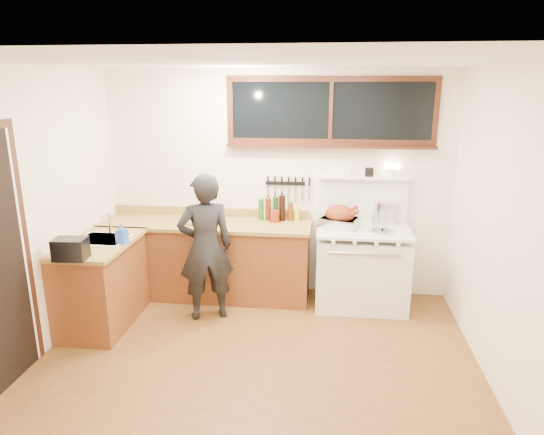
# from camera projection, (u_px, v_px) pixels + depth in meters

# --- Properties ---
(ground_plane) EXTENTS (4.00, 3.50, 0.02)m
(ground_plane) POSITION_uv_depth(u_px,v_px,m) (255.00, 367.00, 4.34)
(ground_plane) COLOR brown
(room_shell) EXTENTS (4.10, 3.60, 2.65)m
(room_shell) POSITION_uv_depth(u_px,v_px,m) (253.00, 186.00, 3.89)
(room_shell) COLOR white
(room_shell) RESTS_ON ground
(counter_back) EXTENTS (2.44, 0.64, 1.00)m
(counter_back) POSITION_uv_depth(u_px,v_px,m) (206.00, 258.00, 5.70)
(counter_back) COLOR brown
(counter_back) RESTS_ON ground
(counter_left) EXTENTS (0.64, 1.09, 0.90)m
(counter_left) POSITION_uv_depth(u_px,v_px,m) (102.00, 283.00, 5.01)
(counter_left) COLOR brown
(counter_left) RESTS_ON ground
(sink_unit) EXTENTS (0.50, 0.45, 0.37)m
(sink_unit) POSITION_uv_depth(u_px,v_px,m) (103.00, 244.00, 4.97)
(sink_unit) COLOR white
(sink_unit) RESTS_ON counter_left
(vintage_stove) EXTENTS (1.02, 0.74, 1.58)m
(vintage_stove) POSITION_uv_depth(u_px,v_px,m) (362.00, 265.00, 5.45)
(vintage_stove) COLOR white
(vintage_stove) RESTS_ON ground
(back_window) EXTENTS (2.32, 0.13, 0.77)m
(back_window) POSITION_uv_depth(u_px,v_px,m) (331.00, 119.00, 5.36)
(back_window) COLOR black
(back_window) RESTS_ON room_shell
(knife_strip) EXTENTS (0.52, 0.03, 0.28)m
(knife_strip) POSITION_uv_depth(u_px,v_px,m) (287.00, 184.00, 5.63)
(knife_strip) COLOR black
(knife_strip) RESTS_ON room_shell
(man) EXTENTS (0.68, 0.57, 1.58)m
(man) POSITION_uv_depth(u_px,v_px,m) (206.00, 247.00, 5.06)
(man) COLOR black
(man) RESTS_ON ground
(soap_bottle) EXTENTS (0.11, 0.11, 0.21)m
(soap_bottle) POSITION_uv_depth(u_px,v_px,m) (122.00, 233.00, 4.82)
(soap_bottle) COLOR blue
(soap_bottle) RESTS_ON counter_left
(toaster) EXTENTS (0.30, 0.22, 0.20)m
(toaster) POSITION_uv_depth(u_px,v_px,m) (71.00, 249.00, 4.38)
(toaster) COLOR black
(toaster) RESTS_ON counter_left
(cutting_board) EXTENTS (0.53, 0.48, 0.15)m
(cutting_board) POSITION_uv_depth(u_px,v_px,m) (204.00, 218.00, 5.53)
(cutting_board) COLOR olive
(cutting_board) RESTS_ON counter_back
(roast_turkey) EXTENTS (0.50, 0.44, 0.24)m
(roast_turkey) POSITION_uv_depth(u_px,v_px,m) (340.00, 218.00, 5.39)
(roast_turkey) COLOR silver
(roast_turkey) RESTS_ON vintage_stove
(stockpot) EXTENTS (0.29, 0.29, 0.25)m
(stockpot) POSITION_uv_depth(u_px,v_px,m) (386.00, 212.00, 5.54)
(stockpot) COLOR silver
(stockpot) RESTS_ON vintage_stove
(saucepan) EXTENTS (0.17, 0.28, 0.11)m
(saucepan) POSITION_uv_depth(u_px,v_px,m) (378.00, 220.00, 5.47)
(saucepan) COLOR silver
(saucepan) RESTS_ON vintage_stove
(pot_lid) EXTENTS (0.26, 0.26, 0.04)m
(pot_lid) POSITION_uv_depth(u_px,v_px,m) (382.00, 231.00, 5.20)
(pot_lid) COLOR silver
(pot_lid) RESTS_ON vintage_stove
(coffee_tin) EXTENTS (0.10, 0.09, 0.14)m
(coffee_tin) POSITION_uv_depth(u_px,v_px,m) (275.00, 216.00, 5.55)
(coffee_tin) COLOR maroon
(coffee_tin) RESTS_ON counter_back
(pitcher) EXTENTS (0.11, 0.11, 0.17)m
(pitcher) POSITION_uv_depth(u_px,v_px,m) (266.00, 212.00, 5.69)
(pitcher) COLOR white
(pitcher) RESTS_ON counter_back
(bottle_cluster) EXTENTS (0.48, 0.07, 0.30)m
(bottle_cluster) POSITION_uv_depth(u_px,v_px,m) (278.00, 209.00, 5.62)
(bottle_cluster) COLOR black
(bottle_cluster) RESTS_ON counter_back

